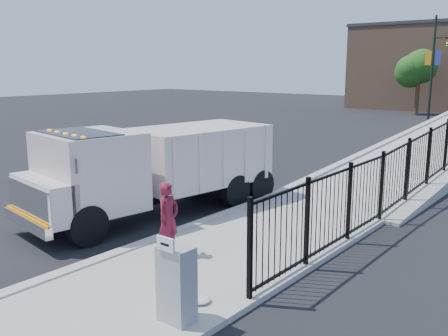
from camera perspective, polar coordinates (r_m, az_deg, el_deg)
The scene contains 12 objects.
ground at distance 12.70m, azimuth -4.93°, elevation -7.55°, with size 120.00×120.00×0.00m, color black.
sidewalk at distance 10.09m, azimuth -4.79°, elevation -12.37°, with size 3.55×12.00×0.12m, color #9E998E.
curb at distance 11.40m, azimuth -11.96°, elevation -9.61°, with size 0.30×12.00×0.16m, color #ADAAA3.
ramp at distance 25.77m, azimuth 24.18°, elevation 1.25°, with size 3.95×24.00×1.70m, color #9E998E.
truck at distance 14.09m, azimuth -8.27°, elevation 0.38°, with size 3.43×7.77×2.57m.
worker at distance 10.83m, azimuth -6.39°, elevation -5.81°, with size 0.59×0.39×1.61m, color maroon.
utility_cabinet at distance 8.17m, azimuth -5.45°, elevation -13.08°, with size 0.55×0.40×1.25m, color gray.
arrow_sign at distance 7.75m, azimuth -6.69°, elevation -8.63°, with size 0.35×0.04×0.22m, color white.
debris at distance 8.96m, azimuth -2.78°, elevation -14.78°, with size 0.39×0.39×0.10m, color silver.
light_pole_0 at distance 42.69m, azimuth 23.13°, elevation 10.91°, with size 3.77×0.22×8.00m.
tree_0 at distance 46.63m, azimuth 21.41°, elevation 10.51°, with size 2.98×2.98×5.49m.
building at distance 55.44m, azimuth 20.75°, elevation 10.63°, with size 10.00×10.00×8.00m, color #8C664C.
Camera 1 is at (8.30, -8.68, 4.14)m, focal length 40.00 mm.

